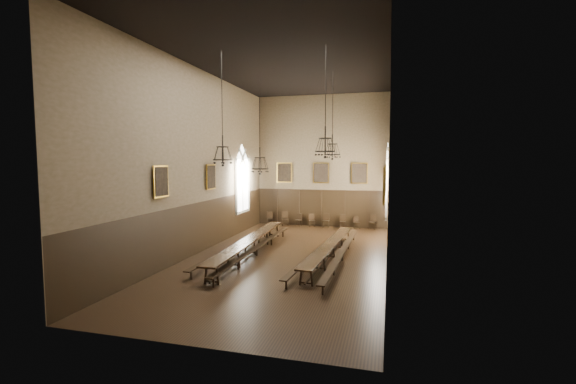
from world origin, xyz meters
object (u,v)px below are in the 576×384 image
at_px(bench_right_outer, 342,254).
at_px(chair_2, 298,222).
at_px(chair_5, 343,224).
at_px(table_right, 330,251).
at_px(chair_1, 285,221).
at_px(bench_left_inner, 257,250).
at_px(bench_right_inner, 316,254).
at_px(chair_7, 373,225).
at_px(chandelier_front_left, 223,152).
at_px(chandelier_back_right, 332,149).
at_px(chair_3, 312,223).
at_px(bench_left_outer, 236,248).
at_px(chair_6, 356,225).
at_px(chandelier_back_left, 260,163).
at_px(chair_0, 270,221).
at_px(chair_4, 326,223).
at_px(table_left, 250,247).
at_px(chandelier_front_right, 325,144).

distance_m(bench_right_outer, chair_2, 9.44).
bearing_deg(chair_5, table_right, -93.17).
xyz_separation_m(bench_right_outer, chair_1, (-4.98, 8.42, 0.01)).
relative_size(bench_left_inner, bench_right_inner, 1.11).
xyz_separation_m(chair_7, chandelier_front_left, (-5.68, -11.04, 4.59)).
bearing_deg(chandelier_back_right, chair_3, 110.02).
distance_m(table_right, bench_right_outer, 0.64).
relative_size(bench_right_outer, chair_3, 11.73).
bearing_deg(table_right, bench_left_outer, -177.40).
relative_size(bench_left_outer, chair_2, 10.75).
bearing_deg(chair_6, bench_left_inner, -134.66).
bearing_deg(chandelier_back_left, chair_2, 83.45).
bearing_deg(chandelier_front_left, chair_6, 67.17).
bearing_deg(chair_7, bench_left_inner, -103.30).
relative_size(bench_left_outer, chandelier_back_left, 1.82).
distance_m(chair_0, chair_3, 3.01).
xyz_separation_m(bench_left_inner, chair_4, (1.93, 8.60, -0.01)).
bearing_deg(bench_left_inner, chandelier_back_right, 37.81).
relative_size(bench_left_outer, chandelier_front_left, 2.02).
height_order(chair_5, chandelier_back_left, chandelier_back_left).
bearing_deg(bench_right_outer, bench_left_inner, -177.71).
distance_m(table_left, bench_left_inner, 0.43).
distance_m(bench_left_inner, chair_4, 8.82).
distance_m(bench_left_inner, bench_right_outer, 4.05).
height_order(table_right, chair_0, chair_0).
relative_size(chair_5, chandelier_front_left, 0.20).
distance_m(chandelier_back_left, chandelier_front_right, 6.32).
height_order(bench_right_inner, bench_right_outer, bench_right_outer).
relative_size(chair_2, chair_7, 0.87).
relative_size(table_right, chair_6, 10.31).
bearing_deg(chair_1, table_right, -81.75).
bearing_deg(bench_right_outer, chair_1, 120.58).
xyz_separation_m(chair_2, chair_5, (3.08, -0.01, 0.01)).
bearing_deg(chair_0, chair_7, -17.98).
distance_m(chair_4, chair_7, 3.10).
xyz_separation_m(chair_3, chandelier_back_right, (2.25, -6.19, 4.87)).
relative_size(bench_right_inner, chair_5, 10.30).
height_order(chair_2, chair_4, chair_4).
bearing_deg(chair_6, chandelier_front_right, -112.19).
bearing_deg(table_right, chair_4, 100.33).
height_order(table_left, bench_right_outer, table_left).
distance_m(chair_0, chandelier_back_left, 7.43).
relative_size(chair_6, chandelier_back_right, 0.20).
bearing_deg(chair_6, chandelier_back_left, -147.62).
bearing_deg(chandelier_front_right, table_left, 151.59).
relative_size(table_left, chandelier_back_right, 2.38).
distance_m(bench_left_outer, chair_3, 8.78).
xyz_separation_m(bench_right_inner, chair_1, (-3.80, 8.54, 0.04)).
relative_size(bench_right_inner, chandelier_front_right, 2.19).
bearing_deg(chair_3, chair_7, -18.58).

